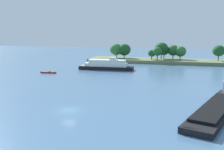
% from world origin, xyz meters
% --- Properties ---
extents(ground_plane, '(400.00, 400.00, 0.00)m').
position_xyz_m(ground_plane, '(0.00, 0.00, 0.00)').
color(ground_plane, '#476B8E').
extents(treeline_island, '(65.79, 16.52, 9.75)m').
position_xyz_m(treeline_island, '(6.18, 85.34, 3.18)').
color(treeline_island, '#66754C').
rests_on(treeline_island, ground).
extents(white_riverboat, '(21.76, 6.49, 6.42)m').
position_xyz_m(white_riverboat, '(-9.44, 54.04, 1.71)').
color(white_riverboat, black).
rests_on(white_riverboat, ground).
extents(cargo_barge, '(13.64, 29.75, 5.62)m').
position_xyz_m(cargo_barge, '(27.38, 8.23, 0.87)').
color(cargo_barge, black).
rests_on(cargo_barge, ground).
extents(fishing_skiff, '(5.88, 1.96, 1.02)m').
position_xyz_m(fishing_skiff, '(-27.07, 39.61, 0.28)').
color(fishing_skiff, maroon).
rests_on(fishing_skiff, ground).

